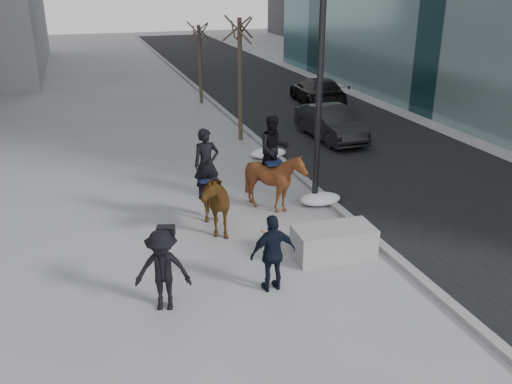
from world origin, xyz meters
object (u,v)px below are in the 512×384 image
object	(u,v)px
mounted_left	(209,194)
mounted_right	(275,174)
planter	(334,242)
car_near	(330,123)

from	to	relation	value
mounted_left	mounted_right	distance (m)	2.24
mounted_left	mounted_right	size ratio (longest dim) A/B	1.00
mounted_left	mounted_right	world-z (taller)	mounted_right
planter	mounted_right	bearing A→B (deg)	96.97
mounted_left	mounted_right	bearing A→B (deg)	19.04
mounted_left	mounted_right	xyz separation A→B (m)	(2.12, 0.73, 0.08)
car_near	mounted_right	size ratio (longest dim) A/B	1.52
mounted_right	mounted_left	bearing A→B (deg)	-160.96
planter	car_near	xyz separation A→B (m)	(4.34, 9.40, 0.31)
car_near	mounted_left	size ratio (longest dim) A/B	1.53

